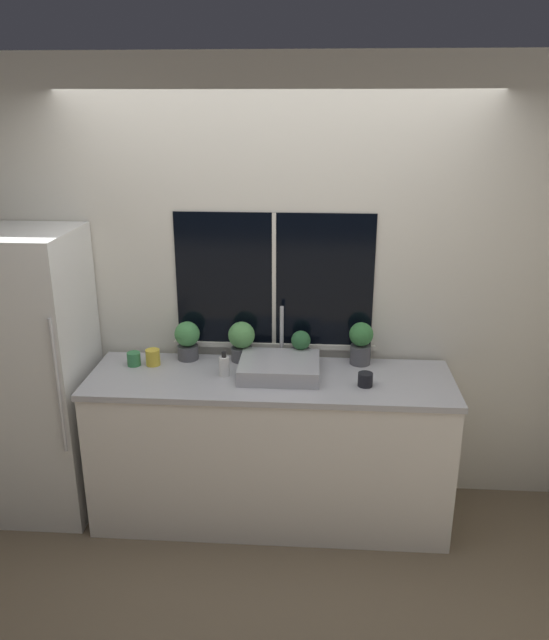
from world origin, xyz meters
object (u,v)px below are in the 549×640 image
potted_plant_center_right (301,347)px  mug_green (134,359)px  potted_plant_center_left (242,340)px  potted_plant_far_right (361,342)px  refrigerator (33,376)px  potted_plant_far_left (187,339)px  soap_bottle (224,366)px  mug_black (365,379)px  sink (279,367)px  mug_yellow (153,357)px

potted_plant_center_right → mug_green: potted_plant_center_right is taller
potted_plant_center_left → potted_plant_far_right: size_ratio=0.95×
refrigerator → potted_plant_far_left: size_ratio=7.29×
potted_plant_center_left → soap_bottle: size_ratio=1.67×
refrigerator → soap_bottle: 1.17m
potted_plant_far_right → potted_plant_center_left: bearing=180.0°
potted_plant_far_left → mug_black: 1.11m
sink → potted_plant_far_right: size_ratio=1.76×
sink → soap_bottle: sink is taller
potted_plant_center_left → potted_plant_center_right: potted_plant_center_left is taller
potted_plant_far_right → mug_green: (-1.36, -0.12, -0.10)m
potted_plant_far_left → potted_plant_center_left: 0.33m
refrigerator → potted_plant_far_left: 0.95m
potted_plant_far_right → mug_yellow: 1.25m
potted_plant_far_left → mug_yellow: potted_plant_far_left is taller
refrigerator → mug_green: bearing=8.2°
potted_plant_center_left → potted_plant_center_right: 0.36m
potted_plant_far_right → mug_black: size_ratio=3.14×
potted_plant_center_right → mug_black: (0.37, -0.32, -0.06)m
potted_plant_far_left → mug_black: potted_plant_far_left is taller
mug_yellow → potted_plant_center_left: bearing=11.4°
potted_plant_center_right → soap_bottle: bearing=-151.9°
soap_bottle → mug_yellow: 0.47m
refrigerator → potted_plant_far_left: bearing=12.9°
potted_plant_center_right → potted_plant_far_right: (0.36, -0.00, 0.04)m
potted_plant_center_right → mug_yellow: bearing=-173.2°
refrigerator → potted_plant_center_right: (1.60, 0.21, 0.15)m
sink → potted_plant_far_left: (-0.58, 0.19, 0.08)m
potted_plant_far_right → soap_bottle: 0.83m
potted_plant_far_left → mug_green: potted_plant_far_left is taller
potted_plant_center_left → mug_yellow: 0.54m
mug_green → mug_yellow: (0.11, 0.01, 0.01)m
potted_plant_center_right → potted_plant_far_right: bearing=-0.0°
refrigerator → mug_green: refrigerator is taller
potted_plant_far_right → mug_yellow: potted_plant_far_right is taller
potted_plant_center_left → mug_black: (0.73, -0.32, -0.10)m
refrigerator → potted_plant_center_right: size_ratio=8.77×
potted_plant_far_left → potted_plant_center_right: bearing=0.0°
refrigerator → mug_black: size_ratio=21.14×
refrigerator → potted_plant_center_left: refrigerator is taller
sink → potted_plant_center_left: sink is taller
sink → mug_green: 0.89m
potted_plant_far_right → mug_green: 1.37m
mug_yellow → sink: bearing=-6.5°
refrigerator → potted_plant_far_right: 1.98m
sink → potted_plant_far_right: bearing=22.1°
refrigerator → potted_plant_far_right: refrigerator is taller
refrigerator → sink: size_ratio=3.82×
refrigerator → potted_plant_far_left: (0.90, 0.21, 0.18)m
potted_plant_far_right → mug_black: potted_plant_far_right is taller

